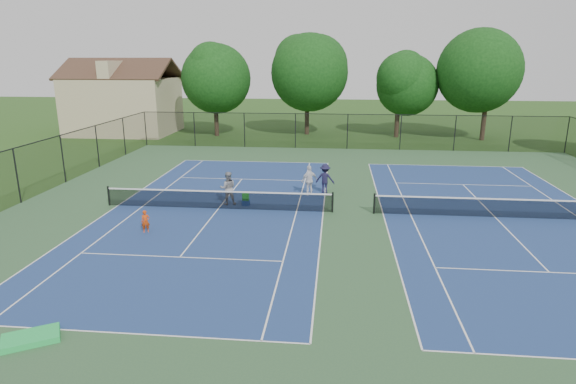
# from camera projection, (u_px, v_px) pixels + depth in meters

# --- Properties ---
(ground) EXTENTS (140.00, 140.00, 0.00)m
(ground) POSITION_uv_depth(u_px,v_px,m) (353.00, 213.00, 24.51)
(ground) COLOR #234716
(ground) RESTS_ON ground
(court_pad) EXTENTS (36.00, 36.00, 0.01)m
(court_pad) POSITION_uv_depth(u_px,v_px,m) (353.00, 213.00, 24.51)
(court_pad) COLOR #305535
(court_pad) RESTS_ON ground
(tennis_court_left) EXTENTS (12.00, 23.83, 1.07)m
(tennis_court_left) POSITION_uv_depth(u_px,v_px,m) (218.00, 207.00, 25.16)
(tennis_court_left) COLOR navy
(tennis_court_left) RESTS_ON ground
(tennis_court_right) EXTENTS (12.00, 23.83, 1.07)m
(tennis_court_right) POSITION_uv_depth(u_px,v_px,m) (495.00, 216.00, 23.81)
(tennis_court_right) COLOR navy
(tennis_court_right) RESTS_ON ground
(perimeter_fence) EXTENTS (36.08, 36.08, 3.02)m
(perimeter_fence) POSITION_uv_depth(u_px,v_px,m) (354.00, 183.00, 24.08)
(perimeter_fence) COLOR black
(perimeter_fence) RESTS_ON ground
(tree_back_a) EXTENTS (6.80, 6.80, 9.15)m
(tree_back_a) POSITION_uv_depth(u_px,v_px,m) (215.00, 75.00, 47.14)
(tree_back_a) COLOR #2D2116
(tree_back_a) RESTS_ON ground
(tree_back_b) EXTENTS (7.60, 7.60, 10.03)m
(tree_back_b) POSITION_uv_depth(u_px,v_px,m) (307.00, 69.00, 48.04)
(tree_back_b) COLOR #2D2116
(tree_back_b) RESTS_ON ground
(tree_back_c) EXTENTS (6.00, 6.00, 8.40)m
(tree_back_c) POSITION_uv_depth(u_px,v_px,m) (399.00, 81.00, 46.51)
(tree_back_c) COLOR #2D2116
(tree_back_c) RESTS_ON ground
(tree_back_d) EXTENTS (7.80, 7.80, 10.37)m
(tree_back_d) POSITION_uv_depth(u_px,v_px,m) (490.00, 67.00, 44.42)
(tree_back_d) COLOR #2D2116
(tree_back_d) RESTS_ON ground
(clapboard_house) EXTENTS (10.80, 8.10, 7.65)m
(clapboard_house) POSITION_uv_depth(u_px,v_px,m) (124.00, 103.00, 49.86)
(clapboard_house) COLOR tan
(clapboard_house) RESTS_ON ground
(child_player) EXTENTS (0.44, 0.38, 1.03)m
(child_player) POSITION_uv_depth(u_px,v_px,m) (146.00, 221.00, 21.67)
(child_player) COLOR #D7410E
(child_player) RESTS_ON ground
(instructor) EXTENTS (1.01, 0.86, 1.81)m
(instructor) POSITION_uv_depth(u_px,v_px,m) (228.00, 188.00, 25.72)
(instructor) COLOR gray
(instructor) RESTS_ON ground
(bystander_a) EXTENTS (1.08, 0.93, 1.73)m
(bystander_a) POSITION_uv_depth(u_px,v_px,m) (309.00, 180.00, 27.51)
(bystander_a) COLOR white
(bystander_a) RESTS_ON ground
(bystander_b) EXTENTS (1.20, 0.83, 1.71)m
(bystander_b) POSITION_uv_depth(u_px,v_px,m) (325.00, 179.00, 27.97)
(bystander_b) COLOR #1B1938
(bystander_b) RESTS_ON ground
(ball_crate) EXTENTS (0.40, 0.31, 0.30)m
(ball_crate) POSITION_uv_depth(u_px,v_px,m) (246.00, 203.00, 25.73)
(ball_crate) COLOR navy
(ball_crate) RESTS_ON ground
(ball_hopper) EXTENTS (0.34, 0.29, 0.39)m
(ball_hopper) POSITION_uv_depth(u_px,v_px,m) (246.00, 197.00, 25.64)
(ball_hopper) COLOR #1B9920
(ball_hopper) RESTS_ON ball_crate
(green_tarp) EXTENTS (1.72, 1.51, 0.18)m
(green_tarp) POSITION_uv_depth(u_px,v_px,m) (31.00, 338.00, 13.40)
(green_tarp) COLOR green
(green_tarp) RESTS_ON ground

